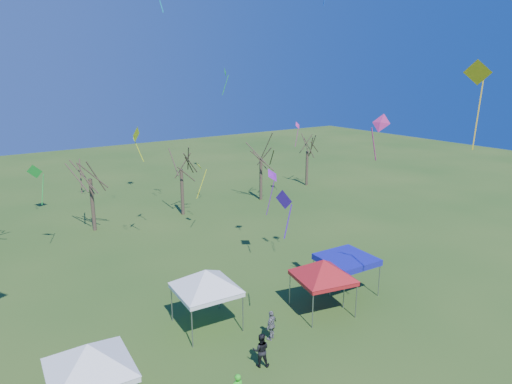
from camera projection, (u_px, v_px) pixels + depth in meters
ground at (292, 359)px, 22.17m from camera, size 140.00×140.00×0.00m
tree_2 at (88, 160)px, 38.51m from camera, size 3.71×3.71×8.18m
tree_3 at (180, 153)px, 42.96m from camera, size 3.59×3.59×7.91m
tree_4 at (261, 144)px, 48.11m from camera, size 3.58×3.58×7.89m
tree_5 at (308, 139)px, 54.47m from camera, size 3.39×3.39×7.46m
tent_white_west at (88, 349)px, 17.65m from camera, size 4.42×4.42×3.91m
tent_white_mid at (206, 274)px, 24.26m from camera, size 4.39×4.39×3.88m
tent_red at (323, 263)px, 25.89m from camera, size 4.12×4.12×3.72m
tent_blue at (347, 260)px, 28.31m from camera, size 3.27×3.27×2.42m
person_grey at (271, 325)px, 23.65m from camera, size 1.03×0.77×1.62m
person_dark at (261, 350)px, 21.49m from camera, size 1.03×0.98×1.68m
kite_13 at (35, 172)px, 32.88m from camera, size 1.22×1.11×2.98m
kite_11 at (136, 135)px, 32.62m from camera, size 1.08×1.13×2.66m
kite_12 at (298, 126)px, 47.71m from camera, size 0.95×0.72×2.67m
kite_27 at (381, 123)px, 22.39m from camera, size 0.72×1.07×2.44m
kite_1 at (284, 200)px, 21.49m from camera, size 0.56×1.06×2.35m
kite_5 at (478, 74)px, 18.14m from camera, size 0.81×1.21×3.62m
kite_17 at (273, 176)px, 30.80m from camera, size 1.29×1.12×3.25m
kite_19 at (225, 73)px, 39.08m from camera, size 0.75×0.83×2.33m
kite_22 at (200, 167)px, 37.43m from camera, size 0.93×1.04×2.99m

